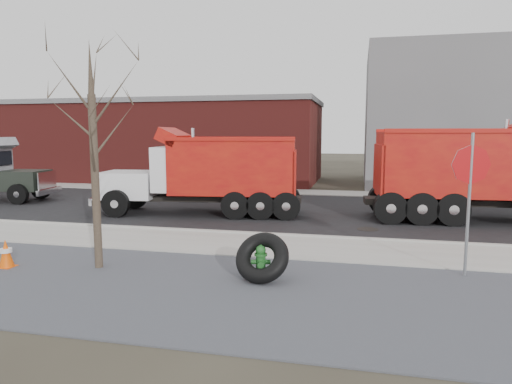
% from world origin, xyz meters
% --- Properties ---
extents(ground, '(120.00, 120.00, 0.00)m').
position_xyz_m(ground, '(0.00, 0.00, 0.00)').
color(ground, '#383328').
rests_on(ground, ground).
extents(gravel_verge, '(60.00, 5.00, 0.03)m').
position_xyz_m(gravel_verge, '(0.00, -3.50, 0.01)').
color(gravel_verge, slate).
rests_on(gravel_verge, ground).
extents(sidewalk, '(60.00, 2.50, 0.06)m').
position_xyz_m(sidewalk, '(0.00, 0.25, 0.03)').
color(sidewalk, '#9E9B93').
rests_on(sidewalk, ground).
extents(curb, '(60.00, 0.15, 0.11)m').
position_xyz_m(curb, '(0.00, 1.55, 0.06)').
color(curb, '#9E9B93').
rests_on(curb, ground).
extents(road, '(60.00, 9.40, 0.02)m').
position_xyz_m(road, '(0.00, 6.30, 0.01)').
color(road, black).
rests_on(road, ground).
extents(far_sidewalk, '(60.00, 2.00, 0.06)m').
position_xyz_m(far_sidewalk, '(0.00, 12.00, 0.03)').
color(far_sidewalk, '#9E9B93').
rests_on(far_sidewalk, ground).
extents(building_grey, '(12.00, 10.00, 8.00)m').
position_xyz_m(building_grey, '(9.00, 18.00, 4.00)').
color(building_grey, slate).
rests_on(building_grey, ground).
extents(building_brick, '(20.20, 8.20, 5.30)m').
position_xyz_m(building_brick, '(-10.00, 17.00, 2.65)').
color(building_brick, maroon).
rests_on(building_brick, ground).
extents(bare_tree, '(3.20, 3.20, 5.20)m').
position_xyz_m(bare_tree, '(-3.20, -2.60, 3.30)').
color(bare_tree, '#382D23').
rests_on(bare_tree, ground).
extents(fire_hydrant, '(0.43, 0.42, 0.76)m').
position_xyz_m(fire_hydrant, '(0.66, -2.55, 0.35)').
color(fire_hydrant, '#2A6E2A').
rests_on(fire_hydrant, ground).
extents(truck_tire, '(1.29, 1.14, 1.11)m').
position_xyz_m(truck_tire, '(0.71, -2.66, 0.52)').
color(truck_tire, black).
rests_on(truck_tire, ground).
extents(stop_sign, '(0.83, 0.25, 3.15)m').
position_xyz_m(stop_sign, '(5.00, -1.40, 2.12)').
color(stop_sign, gray).
rests_on(stop_sign, ground).
extents(traffic_cone_far, '(0.36, 0.36, 0.68)m').
position_xyz_m(traffic_cone_far, '(-5.33, -3.05, 0.34)').
color(traffic_cone_far, '#FB5707').
rests_on(traffic_cone_far, ground).
extents(dump_truck_red_a, '(9.09, 3.11, 3.63)m').
position_xyz_m(dump_truck_red_a, '(7.09, 5.61, 1.85)').
color(dump_truck_red_a, black).
rests_on(dump_truck_red_a, ground).
extents(dump_truck_red_b, '(7.89, 3.17, 3.30)m').
position_xyz_m(dump_truck_red_b, '(-2.96, 4.78, 1.68)').
color(dump_truck_red_b, black).
rests_on(dump_truck_red_b, ground).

